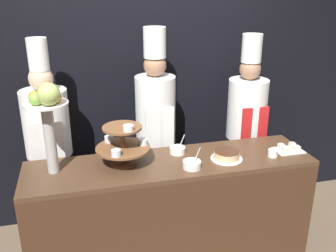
# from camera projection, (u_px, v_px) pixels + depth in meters

# --- Properties ---
(wall_back) EXTENTS (10.00, 0.06, 2.80)m
(wall_back) POSITION_uv_depth(u_px,v_px,m) (147.00, 74.00, 3.48)
(wall_back) COLOR black
(wall_back) RESTS_ON ground_plane
(buffet_counter) EXTENTS (2.18, 0.55, 0.93)m
(buffet_counter) POSITION_uv_depth(u_px,v_px,m) (171.00, 214.00, 2.99)
(buffet_counter) COLOR #422819
(buffet_counter) RESTS_ON ground_plane
(tiered_stand) EXTENTS (0.40, 0.40, 0.34)m
(tiered_stand) POSITION_uv_depth(u_px,v_px,m) (123.00, 144.00, 2.71)
(tiered_stand) COLOR brown
(tiered_stand) RESTS_ON buffet_counter
(fruit_pedestal) EXTENTS (0.30, 0.30, 0.67)m
(fruit_pedestal) POSITION_uv_depth(u_px,v_px,m) (48.00, 111.00, 2.48)
(fruit_pedestal) COLOR #B2ADA8
(fruit_pedestal) RESTS_ON buffet_counter
(cake_round) EXTENTS (0.24, 0.24, 0.07)m
(cake_round) POSITION_uv_depth(u_px,v_px,m) (227.00, 155.00, 2.85)
(cake_round) COLOR white
(cake_round) RESTS_ON buffet_counter
(cup_white) EXTENTS (0.08, 0.08, 0.06)m
(cup_white) POSITION_uv_depth(u_px,v_px,m) (273.00, 153.00, 2.89)
(cup_white) COLOR white
(cup_white) RESTS_ON buffet_counter
(cake_square_tray) EXTENTS (0.22, 0.17, 0.05)m
(cake_square_tray) POSITION_uv_depth(u_px,v_px,m) (289.00, 149.00, 3.00)
(cake_square_tray) COLOR white
(cake_square_tray) RESTS_ON buffet_counter
(serving_bowl_near) EXTENTS (0.13, 0.13, 0.16)m
(serving_bowl_near) POSITION_uv_depth(u_px,v_px,m) (192.00, 164.00, 2.71)
(serving_bowl_near) COLOR white
(serving_bowl_near) RESTS_ON buffet_counter
(serving_bowl_far) EXTENTS (0.12, 0.12, 0.15)m
(serving_bowl_far) POSITION_uv_depth(u_px,v_px,m) (178.00, 150.00, 2.95)
(serving_bowl_far) COLOR white
(serving_bowl_far) RESTS_ON buffet_counter
(chef_left) EXTENTS (0.37, 0.37, 1.81)m
(chef_left) POSITION_uv_depth(u_px,v_px,m) (48.00, 141.00, 3.08)
(chef_left) COLOR #28282D
(chef_left) RESTS_ON ground_plane
(chef_center_left) EXTENTS (0.34, 0.34, 1.87)m
(chef_center_left) POSITION_uv_depth(u_px,v_px,m) (156.00, 125.00, 3.27)
(chef_center_left) COLOR #38332D
(chef_center_left) RESTS_ON ground_plane
(chef_center_right) EXTENTS (0.36, 0.36, 1.79)m
(chef_center_right) POSITION_uv_depth(u_px,v_px,m) (246.00, 123.00, 3.49)
(chef_center_right) COLOR black
(chef_center_right) RESTS_ON ground_plane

